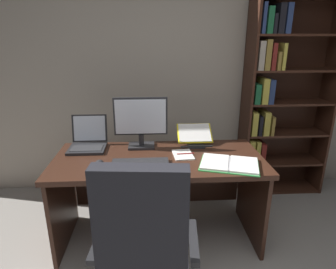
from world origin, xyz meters
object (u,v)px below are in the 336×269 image
at_px(monitor, 141,123).
at_px(keyboard, 140,163).
at_px(office_chair, 145,259).
at_px(notepad, 183,155).
at_px(laptop, 88,141).
at_px(computer_mouse, 99,163).
at_px(open_binder, 229,164).
at_px(reading_stand_with_book, 195,135).
at_px(pen, 185,154).
at_px(desk, 159,176).
at_px(bookshelf, 278,99).

relative_size(monitor, keyboard, 1.07).
xyz_separation_m(office_chair, monitor, (-0.04, 1.00, 0.51)).
height_order(monitor, notepad, monitor).
distance_m(laptop, notepad, 0.82).
xyz_separation_m(monitor, computer_mouse, (-0.30, -0.37, -0.19)).
height_order(office_chair, open_binder, office_chair).
xyz_separation_m(office_chair, open_binder, (0.62, 0.58, 0.31)).
relative_size(laptop, reading_stand_with_book, 1.03).
bearing_deg(notepad, keyboard, -154.46).
distance_m(office_chair, open_binder, 0.90).
bearing_deg(notepad, laptop, 164.65).
height_order(office_chair, laptop, office_chair).
distance_m(laptop, keyboard, 0.59).
xyz_separation_m(notepad, pen, (0.02, 0.00, 0.01)).
bearing_deg(monitor, laptop, 179.13).
bearing_deg(open_binder, desk, 170.03).
height_order(bookshelf, office_chair, bookshelf).
distance_m(monitor, notepad, 0.45).
relative_size(desk, laptop, 5.25).
relative_size(desk, notepad, 7.81).
distance_m(bookshelf, office_chair, 2.14).
relative_size(office_chair, monitor, 2.42).
height_order(office_chair, keyboard, office_chair).
bearing_deg(bookshelf, office_chair, -131.40).
bearing_deg(monitor, office_chair, -87.95).
bearing_deg(keyboard, bookshelf, 33.21).
bearing_deg(monitor, keyboard, -90.00).
height_order(monitor, pen, monitor).
bearing_deg(keyboard, reading_stand_with_book, 42.17).
bearing_deg(open_binder, monitor, 164.19).
bearing_deg(reading_stand_with_book, bookshelf, 27.86).
relative_size(laptop, open_binder, 0.64).
bearing_deg(notepad, open_binder, -33.30).
height_order(keyboard, open_binder, same).
bearing_deg(pen, reading_stand_with_book, 66.91).
height_order(office_chair, reading_stand_with_book, office_chair).
relative_size(open_binder, notepad, 2.33).
bearing_deg(pen, office_chair, -112.02).
bearing_deg(bookshelf, open_binder, -127.58).
bearing_deg(pen, computer_mouse, -166.25).
distance_m(keyboard, open_binder, 0.66).
bearing_deg(laptop, computer_mouse, -68.09).
bearing_deg(laptop, desk, -15.70).
bearing_deg(office_chair, computer_mouse, 123.26).
bearing_deg(office_chair, keyboard, 98.47).
bearing_deg(laptop, reading_stand_with_book, 2.94).
bearing_deg(office_chair, reading_stand_with_book, 72.94).
bearing_deg(keyboard, desk, 56.40).
height_order(keyboard, pen, keyboard).
bearing_deg(computer_mouse, notepad, 14.16).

